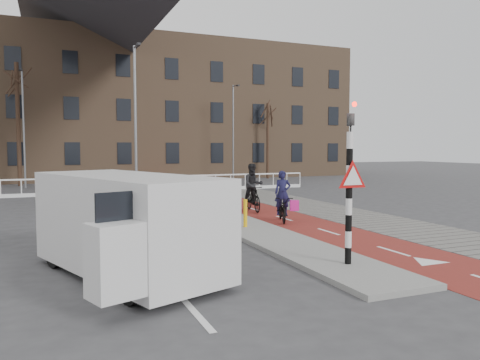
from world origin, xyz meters
name	(u,v)px	position (x,y,z in m)	size (l,w,h in m)	color
ground	(322,249)	(0.00, 0.00, 0.00)	(120.00, 120.00, 0.00)	#38383A
bike_lane	(235,204)	(1.50, 10.00, 0.01)	(2.50, 60.00, 0.01)	maroon
sidewalk	(287,201)	(4.30, 10.00, 0.01)	(3.00, 60.00, 0.01)	slate
curb_island	(240,225)	(-0.70, 4.00, 0.06)	(1.80, 16.00, 0.12)	gray
traffic_signal	(350,179)	(-0.60, -2.02, 1.99)	(0.80, 0.80, 3.68)	black
bollard	(245,213)	(-0.83, 3.24, 0.56)	(0.12, 0.12, 0.89)	yellow
cyclist_near	(283,205)	(1.10, 4.34, 0.62)	(1.18, 1.83, 1.82)	black
cyclist_far	(253,192)	(1.21, 7.22, 0.83)	(0.92, 1.90, 1.98)	black
van	(127,223)	(-5.16, -0.70, 1.11)	(3.53, 5.26, 2.10)	silver
railing	(81,190)	(-5.00, 17.00, 0.31)	(28.00, 0.10, 0.99)	silver
townhouse_row	(92,87)	(-3.00, 32.00, 7.81)	(46.00, 10.00, 15.90)	#7F6047
tree_mid	(18,125)	(-8.47, 25.18, 4.23)	(0.28, 0.28, 8.45)	black
tree_right	(268,141)	(10.89, 25.91, 3.22)	(0.24, 0.24, 6.44)	black
streetlight_near	(136,126)	(-2.87, 11.38, 3.65)	(0.12, 0.12, 7.29)	slate
streetlight_left	(24,129)	(-8.05, 22.98, 3.83)	(0.12, 0.12, 7.65)	slate
streetlight_right	(233,133)	(7.08, 24.38, 3.79)	(0.12, 0.12, 7.59)	slate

